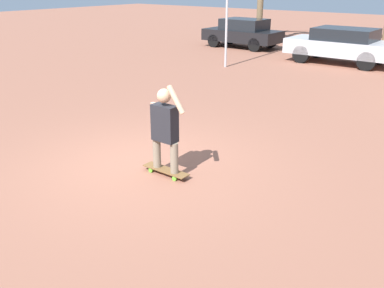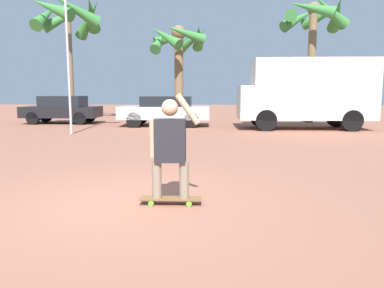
% 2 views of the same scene
% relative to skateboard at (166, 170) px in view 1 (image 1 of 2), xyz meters
% --- Properties ---
extents(ground_plane, '(80.00, 80.00, 0.00)m').
position_rel_skateboard_xyz_m(ground_plane, '(-0.63, 0.07, -0.08)').
color(ground_plane, '#935B47').
extents(skateboard, '(0.91, 0.23, 0.10)m').
position_rel_skateboard_xyz_m(skateboard, '(0.00, 0.00, 0.00)').
color(skateboard, brown).
rests_on(skateboard, ground_plane).
extents(person_skateboarder, '(0.73, 0.24, 1.54)m').
position_rel_skateboard_xyz_m(person_skateboarder, '(-0.00, 0.00, 0.84)').
color(person_skateboarder, gray).
rests_on(person_skateboarder, skateboard).
extents(parked_car_silver, '(4.23, 1.86, 1.41)m').
position_rel_skateboard_xyz_m(parked_car_silver, '(-1.46, 12.37, 0.69)').
color(parked_car_silver, black).
rests_on(parked_car_silver, ground_plane).
extents(parked_car_black, '(3.82, 1.72, 1.40)m').
position_rel_skateboard_xyz_m(parked_car_black, '(-6.92, 13.64, 0.66)').
color(parked_car_black, black).
rests_on(parked_car_black, ground_plane).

